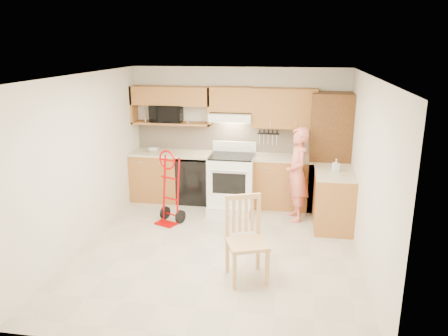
% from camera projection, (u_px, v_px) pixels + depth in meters
% --- Properties ---
extents(floor, '(4.00, 4.50, 0.02)m').
position_uv_depth(floor, '(219.00, 250.00, 6.41)').
color(floor, beige).
rests_on(floor, ground).
extents(ceiling, '(4.00, 4.50, 0.02)m').
position_uv_depth(ceiling, '(218.00, 75.00, 5.71)').
color(ceiling, white).
rests_on(ceiling, ground).
extents(wall_back, '(4.00, 0.02, 2.50)m').
position_uv_depth(wall_back, '(239.00, 135.00, 8.21)').
color(wall_back, beige).
rests_on(wall_back, ground).
extents(wall_front, '(4.00, 0.02, 2.50)m').
position_uv_depth(wall_front, '(174.00, 236.00, 3.92)').
color(wall_front, beige).
rests_on(wall_front, ground).
extents(wall_left, '(0.02, 4.50, 2.50)m').
position_uv_depth(wall_left, '(83.00, 161.00, 6.37)').
color(wall_left, beige).
rests_on(wall_left, ground).
extents(wall_right, '(0.02, 4.50, 2.50)m').
position_uv_depth(wall_right, '(368.00, 174.00, 5.75)').
color(wall_right, beige).
rests_on(wall_right, ground).
extents(backsplash, '(3.92, 0.03, 0.55)m').
position_uv_depth(backsplash, '(239.00, 138.00, 8.20)').
color(backsplash, beige).
rests_on(backsplash, wall_back).
extents(lower_cab_left, '(0.90, 0.60, 0.90)m').
position_uv_depth(lower_cab_left, '(157.00, 176.00, 8.37)').
color(lower_cab_left, '#9A5F23').
rests_on(lower_cab_left, ground).
extents(dishwasher, '(0.60, 0.60, 0.85)m').
position_uv_depth(dishwasher, '(195.00, 179.00, 8.26)').
color(dishwasher, black).
rests_on(dishwasher, ground).
extents(lower_cab_right, '(1.14, 0.60, 0.90)m').
position_uv_depth(lower_cab_right, '(281.00, 182.00, 8.00)').
color(lower_cab_right, '#9A5F23').
rests_on(lower_cab_right, ground).
extents(countertop_left, '(1.50, 0.63, 0.04)m').
position_uv_depth(countertop_left, '(171.00, 153.00, 8.20)').
color(countertop_left, '#B9AB8D').
rests_on(countertop_left, lower_cab_left).
extents(countertop_right, '(1.14, 0.63, 0.04)m').
position_uv_depth(countertop_right, '(282.00, 158.00, 7.87)').
color(countertop_right, '#B9AB8D').
rests_on(countertop_right, lower_cab_right).
extents(cab_return_right, '(0.60, 1.00, 0.90)m').
position_uv_depth(cab_return_right, '(333.00, 200.00, 7.11)').
color(cab_return_right, '#9A5F23').
rests_on(cab_return_right, ground).
extents(countertop_return, '(0.63, 1.00, 0.04)m').
position_uv_depth(countertop_return, '(335.00, 172.00, 6.98)').
color(countertop_return, '#B9AB8D').
rests_on(countertop_return, cab_return_right).
extents(pantry_tall, '(0.70, 0.60, 2.10)m').
position_uv_depth(pantry_tall, '(329.00, 153.00, 7.71)').
color(pantry_tall, brown).
rests_on(pantry_tall, ground).
extents(upper_cab_left, '(1.50, 0.33, 0.34)m').
position_uv_depth(upper_cab_left, '(171.00, 96.00, 8.03)').
color(upper_cab_left, '#9A5F23').
rests_on(upper_cab_left, wall_back).
extents(upper_shelf_mw, '(1.50, 0.33, 0.04)m').
position_uv_depth(upper_shelf_mw, '(172.00, 123.00, 8.17)').
color(upper_shelf_mw, '#9A5F23').
rests_on(upper_shelf_mw, wall_back).
extents(upper_cab_center, '(0.76, 0.33, 0.44)m').
position_uv_depth(upper_cab_center, '(232.00, 99.00, 7.87)').
color(upper_cab_center, '#9A5F23').
rests_on(upper_cab_center, wall_back).
extents(upper_cab_right, '(1.14, 0.33, 0.70)m').
position_uv_depth(upper_cab_right, '(284.00, 108.00, 7.76)').
color(upper_cab_right, '#9A5F23').
rests_on(upper_cab_right, wall_back).
extents(range_hood, '(0.76, 0.46, 0.14)m').
position_uv_depth(range_hood, '(231.00, 117.00, 7.89)').
color(range_hood, white).
rests_on(range_hood, wall_back).
extents(knife_strip, '(0.40, 0.05, 0.29)m').
position_uv_depth(knife_strip, '(268.00, 137.00, 8.07)').
color(knife_strip, black).
rests_on(knife_strip, backsplash).
extents(microwave, '(0.60, 0.43, 0.32)m').
position_uv_depth(microwave, '(167.00, 113.00, 8.14)').
color(microwave, black).
rests_on(microwave, upper_shelf_mw).
extents(range, '(0.80, 1.05, 1.18)m').
position_uv_depth(range, '(231.00, 178.00, 7.79)').
color(range, white).
rests_on(range, ground).
extents(person, '(0.50, 0.65, 1.60)m').
position_uv_depth(person, '(297.00, 174.00, 7.30)').
color(person, '#E97562').
rests_on(person, ground).
extents(hand_truck, '(0.57, 0.55, 1.13)m').
position_uv_depth(hand_truck, '(168.00, 191.00, 7.20)').
color(hand_truck, '#BA0202').
rests_on(hand_truck, ground).
extents(dining_chair, '(0.64, 0.66, 1.07)m').
position_uv_depth(dining_chair, '(247.00, 240.00, 5.46)').
color(dining_chair, tan).
rests_on(dining_chair, ground).
extents(soap_bottle, '(0.12, 0.12, 0.21)m').
position_uv_depth(soap_bottle, '(336.00, 165.00, 6.93)').
color(soap_bottle, white).
rests_on(soap_bottle, countertop_return).
extents(bowl, '(0.27, 0.27, 0.05)m').
position_uv_depth(bowl, '(154.00, 150.00, 8.23)').
color(bowl, white).
rests_on(bowl, countertop_left).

